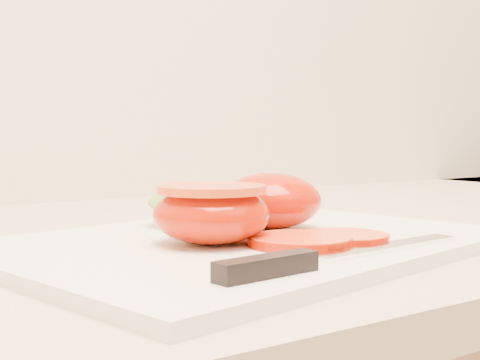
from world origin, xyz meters
TOP-DOWN VIEW (x-y plane):
  - cutting_board at (-0.62, 1.55)m, footprint 0.44×0.35m
  - tomato_half_dome at (-0.57, 1.58)m, footprint 0.09×0.09m
  - tomato_half_cut at (-0.66, 1.54)m, footprint 0.09×0.09m
  - tomato_slice_0 at (-0.61, 1.50)m, footprint 0.07×0.07m
  - tomato_slice_1 at (-0.57, 1.49)m, footprint 0.07×0.07m
  - lettuce_leaf_0 at (-0.60, 1.65)m, footprint 0.15×0.14m
  - knife at (-0.64, 1.44)m, footprint 0.24×0.05m

SIDE VIEW (x-z plane):
  - cutting_board at x=-0.62m, z-range 0.93..0.94m
  - tomato_slice_1 at x=-0.57m, z-range 0.94..0.95m
  - tomato_slice_0 at x=-0.61m, z-range 0.94..0.95m
  - knife at x=-0.64m, z-range 0.94..0.95m
  - lettuce_leaf_0 at x=-0.60m, z-range 0.94..0.97m
  - tomato_half_cut at x=-0.66m, z-range 0.94..0.99m
  - tomato_half_dome at x=-0.57m, z-range 0.94..0.99m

